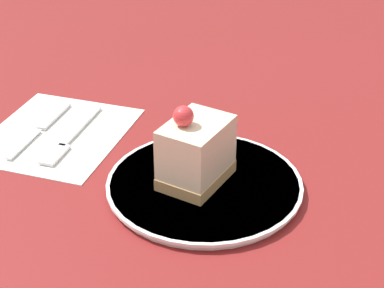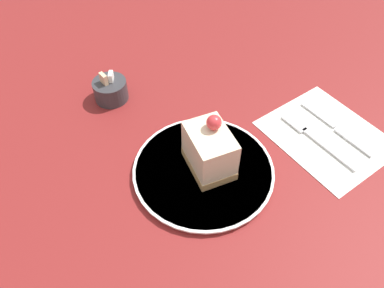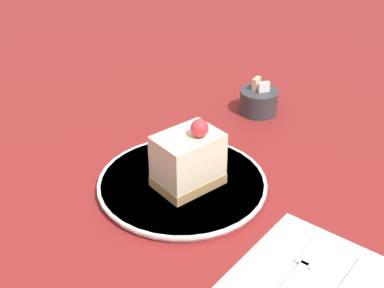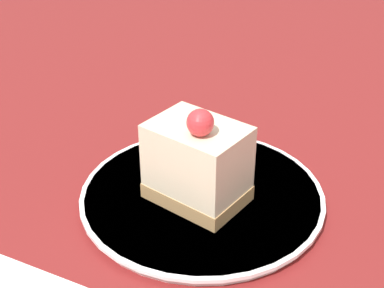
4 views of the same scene
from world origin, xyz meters
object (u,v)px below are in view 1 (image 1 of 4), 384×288
Objects in this scene: cake_slice at (196,152)px; fork at (68,140)px; plate at (204,185)px; knife at (46,124)px.

fork is at bearing -1.19° from cake_slice.
plate is at bearing 166.05° from fork.
cake_slice is 0.60× the size of fork.
plate is 0.28m from knife.
cake_slice is at bearing 161.39° from knife.
plate reaches higher than knife.
knife is at bearing -5.17° from cake_slice.
cake_slice is 0.64× the size of knife.
cake_slice is 0.28m from knife.
fork is 0.06m from knife.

